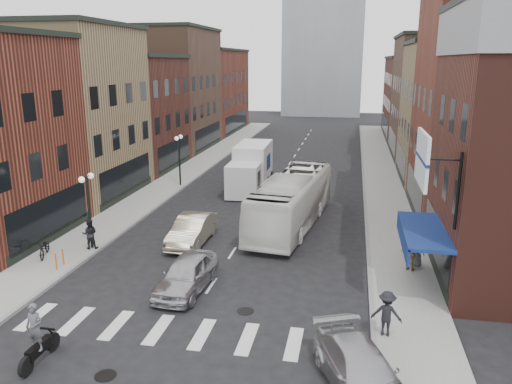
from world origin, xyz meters
TOP-DOWN VIEW (x-y plane):
  - ground at (0.00, 0.00)m, footprint 160.00×160.00m
  - sidewalk_left at (-8.50, 22.00)m, footprint 3.00×74.00m
  - sidewalk_right at (8.50, 22.00)m, footprint 3.00×74.00m
  - curb_left at (-7.00, 22.00)m, footprint 0.20×74.00m
  - curb_right at (7.00, 22.00)m, footprint 0.20×74.00m
  - crosswalk_stripes at (0.00, -3.00)m, footprint 12.00×2.20m
  - bldg_left_mid_a at (-14.99, 14.00)m, footprint 10.30×10.20m
  - bldg_left_mid_b at (-14.99, 24.00)m, footprint 10.30×10.20m
  - bldg_left_far_a at (-14.99, 35.00)m, footprint 10.30×12.20m
  - bldg_left_far_b at (-14.99, 49.00)m, footprint 10.30×16.20m
  - bldg_right_mid_a at (15.00, 14.00)m, footprint 10.30×10.20m
  - bldg_right_mid_b at (14.99, 24.00)m, footprint 10.30×10.20m
  - bldg_right_far_a at (14.99, 35.00)m, footprint 10.30×12.20m
  - bldg_right_far_b at (14.99, 49.00)m, footprint 10.30×16.20m
  - awning_blue at (8.93, 2.50)m, footprint 1.80×5.00m
  - billboard_sign at (8.59, 0.50)m, footprint 1.52×3.00m
  - streetlamp_near at (-7.40, 4.00)m, footprint 0.32×1.22m
  - streetlamp_far at (-7.40, 18.00)m, footprint 0.32×1.22m
  - bike_rack at (-7.60, 1.30)m, footprint 0.08×0.68m
  - box_truck at (-1.74, 18.35)m, footprint 2.55×7.93m
  - motorcycle_rider at (-3.97, -5.79)m, footprint 0.60×2.14m
  - transit_bus at (2.51, 10.10)m, footprint 4.13×11.67m
  - sedan_left_near at (-0.92, 0.38)m, footprint 2.04×4.53m
  - sedan_left_far at (-2.49, 6.00)m, footprint 1.67×4.69m
  - curb_car at (6.50, -5.23)m, footprint 3.62×5.13m
  - parked_bicycle at (-9.12, 2.40)m, footprint 1.17×1.82m
  - ped_left_solo at (-7.40, 3.85)m, footprint 0.89×0.69m
  - ped_right_a at (7.40, -1.99)m, footprint 1.16×0.69m
  - ped_right_b at (8.86, 4.13)m, footprint 1.08×0.90m
  - ped_right_c at (9.16, 4.73)m, footprint 0.88×0.65m

SIDE VIEW (x-z plane):
  - ground at x=0.00m, z-range 0.00..0.00m
  - curb_left at x=-7.00m, z-range -0.08..0.08m
  - curb_right at x=7.00m, z-range -0.08..0.08m
  - crosswalk_stripes at x=0.00m, z-range -0.01..0.01m
  - sidewalk_left at x=-8.50m, z-range 0.00..0.15m
  - sidewalk_right at x=8.50m, z-range 0.00..0.15m
  - bike_rack at x=-7.60m, z-range 0.15..0.95m
  - parked_bicycle at x=-9.12m, z-range 0.15..1.05m
  - curb_car at x=6.50m, z-range 0.00..1.38m
  - sedan_left_near at x=-0.92m, z-range 0.00..1.51m
  - sedan_left_far at x=-2.49m, z-range 0.00..1.54m
  - ped_left_solo at x=-7.40m, z-range 0.15..1.76m
  - ped_right_c at x=9.16m, z-range 0.15..1.79m
  - ped_right_b at x=8.86m, z-range 0.15..1.81m
  - ped_right_a at x=7.40m, z-range 0.15..1.84m
  - motorcycle_rider at x=-3.97m, z-range -0.07..2.11m
  - transit_bus at x=2.51m, z-range 0.00..3.18m
  - box_truck at x=-1.74m, z-range -0.02..3.41m
  - awning_blue at x=8.93m, z-range 2.24..3.02m
  - streetlamp_near at x=-7.40m, z-range 0.86..4.97m
  - streetlamp_far at x=-7.40m, z-range 0.86..4.97m
  - bldg_right_far_b at x=14.99m, z-range 0.00..10.30m
  - bldg_left_mid_b at x=-14.99m, z-range 0.00..10.30m
  - bldg_left_far_b at x=-14.99m, z-range 0.00..11.30m
  - bldg_right_mid_b at x=14.99m, z-range 0.00..11.30m
  - billboard_sign at x=8.59m, z-range 4.28..7.98m
  - bldg_right_far_a at x=14.99m, z-range 0.00..12.30m
  - bldg_left_mid_a at x=-14.99m, z-range 0.00..12.30m
  - bldg_left_far_a at x=-14.99m, z-range 0.00..13.30m
  - bldg_right_mid_a at x=15.00m, z-range 0.00..14.30m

